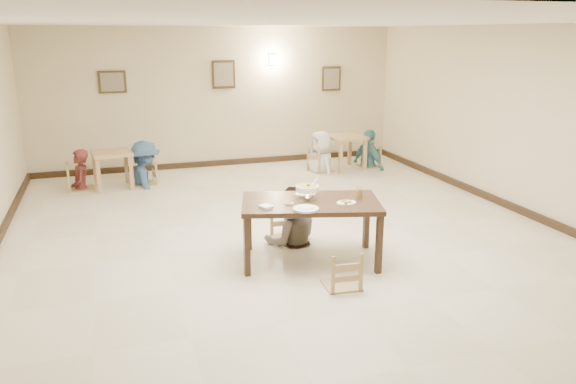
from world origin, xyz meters
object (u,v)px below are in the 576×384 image
object	(u,v)px
curry_warmer	(307,188)
bg_diner_a	(78,150)
chair_far	(287,210)
drink_glass	(359,193)
main_diner	(292,186)
bg_table_left	(112,158)
bg_diner_b	(143,141)
main_table	(311,207)
bg_diner_c	(321,131)
bg_diner_d	(370,129)
bg_chair_lr	(144,163)
bg_chair_rr	(369,147)
bg_chair_rl	(321,150)
bg_table_right	(346,142)
bg_chair_ll	(79,164)

from	to	relation	value
curry_warmer	bg_diner_a	distance (m)	5.37
chair_far	drink_glass	size ratio (longest dim) A/B	5.76
main_diner	drink_glass	bearing A→B (deg)	135.89
main_diner	bg_diner_a	distance (m)	4.84
bg_table_left	bg_diner_a	distance (m)	0.63
main_diner	bg_diner_a	xyz separation A→B (m)	(-2.92, 3.85, -0.05)
chair_far	bg_diner_b	size ratio (longest dim) A/B	0.53
main_table	bg_diner_b	world-z (taller)	bg_diner_b
main_table	main_diner	size ratio (longest dim) A/B	1.17
main_table	bg_diner_c	world-z (taller)	bg_diner_c
drink_glass	bg_diner_d	bearing A→B (deg)	62.56
bg_chair_lr	bg_diner_b	distance (m)	0.42
bg_diner_b	bg_chair_rr	bearing A→B (deg)	-99.91
main_diner	bg_chair_rl	size ratio (longest dim) A/B	1.74
main_table	bg_diner_a	bearing A→B (deg)	137.99
bg_chair_rl	bg_table_left	bearing A→B (deg)	72.38
bg_table_right	bg_diner_c	world-z (taller)	bg_diner_c
bg_chair_ll	bg_chair_rr	distance (m)	6.01
drink_glass	bg_table_left	world-z (taller)	drink_glass
chair_far	bg_chair_lr	size ratio (longest dim) A/B	1.03
bg_diner_c	bg_chair_rr	bearing A→B (deg)	84.44
bg_chair_lr	bg_chair_rr	bearing A→B (deg)	84.21
bg_chair_rl	bg_diner_b	xyz separation A→B (m)	(-3.66, 0.05, 0.39)
bg_diner_d	curry_warmer	bearing A→B (deg)	131.83
bg_chair_ll	bg_diner_d	size ratio (longest dim) A/B	0.59
bg_table_left	bg_chair_ll	bearing A→B (deg)	175.13
bg_diner_a	main_table	bearing A→B (deg)	30.19
curry_warmer	bg_table_left	bearing A→B (deg)	117.45
bg_table_right	main_table	bearing A→B (deg)	-118.53
bg_table_left	bg_chair_rl	xyz separation A→B (m)	(4.26, 0.03, -0.11)
bg_table_right	main_diner	bearing A→B (deg)	-122.93
bg_diner_d	bg_chair_rl	bearing A→B (deg)	79.41
curry_warmer	bg_diner_c	world-z (taller)	bg_diner_c
main_table	bg_chair_rr	bearing A→B (deg)	71.61
main_diner	bg_chair_lr	xyz separation A→B (m)	(-1.73, 3.88, -0.39)
bg_diner_d	bg_diner_b	bearing A→B (deg)	76.25
bg_chair_rr	bg_diner_b	size ratio (longest dim) A/B	0.51
bg_diner_b	bg_diner_c	bearing A→B (deg)	-100.91
drink_glass	bg_table_right	bearing A→B (deg)	68.27
bg_diner_a	bg_diner_d	bearing A→B (deg)	87.90
bg_table_right	bg_chair_rl	world-z (taller)	bg_chair_rl
chair_far	curry_warmer	size ratio (longest dim) A/B	2.77
bg_chair_rl	main_diner	bearing A→B (deg)	135.30
bg_chair_ll	bg_diner_c	bearing A→B (deg)	-94.41
main_diner	bg_chair_lr	distance (m)	4.27
main_diner	bg_diner_b	distance (m)	4.25
chair_far	main_diner	xyz separation A→B (m)	(0.03, -0.12, 0.37)
bg_table_left	bg_chair_rl	distance (m)	4.26
main_diner	bg_table_left	xyz separation A→B (m)	(-2.33, 3.80, -0.25)
bg_table_right	bg_diner_d	size ratio (longest dim) A/B	0.50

